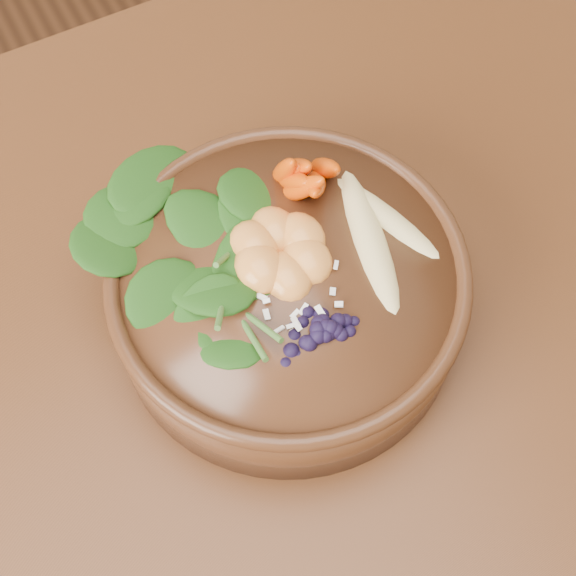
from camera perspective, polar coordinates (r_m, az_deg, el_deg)
name	(u,v)px	position (r m, az deg, el deg)	size (l,w,h in m)	color
dining_table	(162,541)	(0.66, -8.92, -17.37)	(1.60, 0.90, 0.75)	#331C0C
stoneware_bowl	(288,295)	(0.58, 0.00, -0.47)	(0.25, 0.25, 0.07)	#472512
kale_heap	(203,220)	(0.56, -6.07, 4.86)	(0.17, 0.15, 0.04)	#1F4E12
carrot_cluster	(304,146)	(0.57, 1.12, 10.09)	(0.05, 0.05, 0.07)	#DC3D00
banana_halves	(380,219)	(0.56, 6.56, 4.91)	(0.08, 0.14, 0.02)	#E0CC84
mandarin_cluster	(280,242)	(0.55, -0.56, 3.27)	(0.07, 0.08, 0.03)	orange
blueberry_pile	(327,320)	(0.52, 2.82, -2.31)	(0.12, 0.09, 0.04)	black
coconut_flakes	(302,288)	(0.54, 0.98, -0.01)	(0.08, 0.06, 0.01)	white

